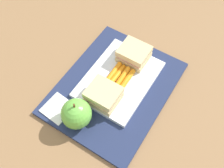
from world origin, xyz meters
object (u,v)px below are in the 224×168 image
Objects in this scene: carrot_sticks_bundle at (119,77)px; apple at (76,114)px; sandwich_half_right at (104,95)px; food_tray at (119,79)px; sandwich_half_left at (134,54)px; paper_napkin at (58,108)px.

apple is (0.16, -0.03, 0.02)m from carrot_sticks_bundle.
apple reaches higher than sandwich_half_right.
sandwich_half_left is (-0.08, 0.00, 0.03)m from food_tray.
food_tray is 0.08m from sandwich_half_right.
sandwich_half_left is 1.14× the size of paper_napkin.
apple is 0.07m from paper_napkin.
sandwich_half_left is at bearing 159.37° from paper_napkin.
apple is (0.16, -0.03, 0.03)m from food_tray.
food_tray is at bearing 0.00° from sandwich_half_left.
paper_napkin is (0.08, -0.09, -0.03)m from sandwich_half_right.
carrot_sticks_bundle is (-0.08, 0.00, -0.01)m from sandwich_half_right.
paper_napkin is at bearing -29.25° from food_tray.
food_tray is at bearing 170.76° from apple.
sandwich_half_left is 0.91× the size of apple.
sandwich_half_right is at bearing 132.47° from paper_napkin.
carrot_sticks_bundle is at bearing 179.71° from sandwich_half_right.
paper_napkin is (0.16, -0.09, -0.00)m from food_tray.
apple reaches higher than paper_napkin.
sandwich_half_right reaches higher than carrot_sticks_bundle.
food_tray is 2.93× the size of carrot_sticks_bundle.
paper_napkin is at bearing -29.34° from carrot_sticks_bundle.
apple reaches higher than sandwich_half_left.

